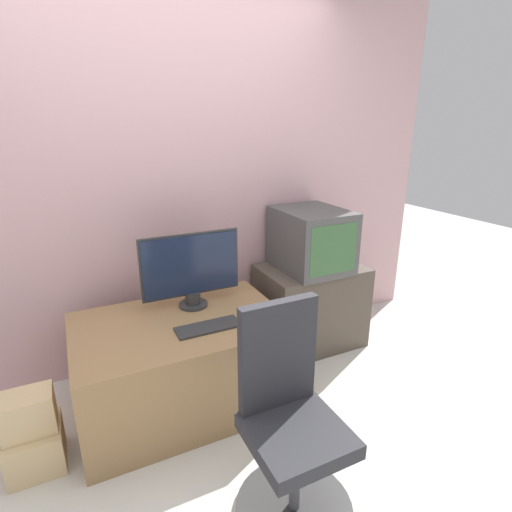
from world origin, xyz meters
name	(u,v)px	position (x,y,z in m)	size (l,w,h in m)	color
ground_plane	(247,485)	(0.00, 0.00, 0.00)	(12.00, 12.00, 0.00)	beige
wall_back	(162,181)	(0.00, 1.32, 1.30)	(4.40, 0.05, 2.60)	#CC9EA3
desk	(183,362)	(-0.09, 0.73, 0.28)	(1.22, 0.81, 0.56)	#937047
side_stand	(310,305)	(1.00, 1.00, 0.32)	(0.77, 0.52, 0.63)	#4C4238
main_monitor	(191,269)	(0.04, 0.89, 0.81)	(0.62, 0.18, 0.48)	#2D2D2D
keyboard	(208,327)	(0.03, 0.58, 0.57)	(0.37, 0.14, 0.01)	#2D2D2D
mouse	(249,317)	(0.28, 0.57, 0.58)	(0.05, 0.04, 0.03)	black
crt_tv	(311,240)	(0.98, 0.99, 0.86)	(0.45, 0.56, 0.45)	#474747
office_chair	(290,433)	(0.13, -0.16, 0.39)	(0.53, 0.53, 0.97)	#333333
cardboard_box_lower	(36,448)	(-0.91, 0.58, 0.11)	(0.26, 0.27, 0.22)	#D1B27F
cardboard_box_upper	(28,413)	(-0.91, 0.58, 0.32)	(0.24, 0.18, 0.21)	#D1B27F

